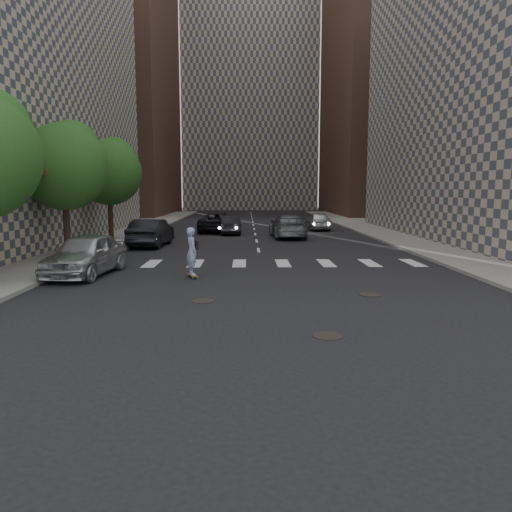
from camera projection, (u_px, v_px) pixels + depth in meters
The scene contains 18 objects.
ground at pixel (271, 310), 13.96m from camera, with size 160.00×160.00×0.00m, color black.
sidewalk_left at pixel (41, 239), 33.49m from camera, with size 13.00×80.00×0.15m, color gray.
sidewalk_right at pixel (468, 238), 34.05m from camera, with size 13.00×80.00×0.15m, color gray.
tower_left at pixel (99, 62), 65.43m from camera, with size 18.00×24.00×40.00m, color brown.
tower_right at pixel (401, 79), 66.47m from camera, with size 18.00×24.00×36.00m, color brown.
tower_center at pixel (250, 72), 88.08m from camera, with size 22.00×20.00×48.00m, color #ADA08E.
tree_b at pixel (66, 163), 24.20m from camera, with size 4.20×4.20×6.60m.
tree_c at pixel (110, 169), 32.12m from camera, with size 4.20×4.20×6.60m.
manhole_a at pixel (328, 336), 11.50m from camera, with size 0.70×0.70×0.02m, color black.
manhole_b at pixel (203, 301), 15.11m from camera, with size 0.70×0.70×0.02m, color black.
manhole_c at pixel (370, 295), 16.00m from camera, with size 0.70×0.70×0.02m, color black.
skateboarder at pixel (192, 251), 19.06m from camera, with size 0.65×0.99×1.93m.
silver_sedan at pixel (86, 254), 19.60m from camera, with size 1.96×4.88×1.66m, color #B8BBBF.
traffic_car_a at pixel (151, 233), 29.63m from camera, with size 1.72×4.94×1.63m, color black.
traffic_car_b at pixel (288, 226), 34.89m from camera, with size 2.25×5.53×1.61m, color slate.
traffic_car_c at pixel (218, 222), 39.56m from camera, with size 2.58×5.61×1.56m, color black.
traffic_car_d at pixel (317, 221), 41.71m from camera, with size 1.78×4.42×1.50m, color silver.
traffic_car_e at pixel (229, 225), 37.61m from camera, with size 1.44×4.14×1.36m, color black.
Camera 1 is at (-0.68, -13.62, 3.36)m, focal length 35.00 mm.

